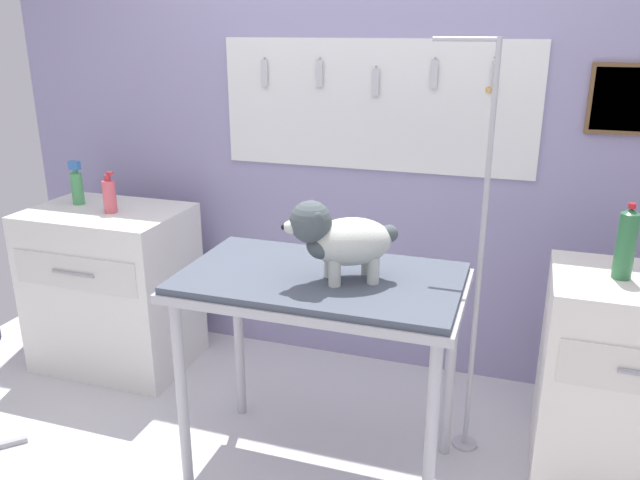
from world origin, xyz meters
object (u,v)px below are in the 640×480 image
(grooming_table, at_px, (321,296))
(counter_left, at_px, (113,288))
(cabinet_right, at_px, (631,384))
(soda_bottle, at_px, (626,244))
(dog, at_px, (339,238))
(spray_bottle_short, at_px, (110,196))
(grooming_arm, at_px, (477,275))

(grooming_table, relative_size, counter_left, 1.25)
(cabinet_right, xyz_separation_m, soda_bottle, (-0.10, 0.00, 0.57))
(dog, bearing_deg, counter_left, 159.15)
(counter_left, relative_size, spray_bottle_short, 4.12)
(grooming_table, xyz_separation_m, dog, (0.08, -0.03, 0.25))
(grooming_arm, distance_m, dog, 0.65)
(dog, bearing_deg, grooming_arm, 38.17)
(grooming_arm, relative_size, soda_bottle, 5.98)
(grooming_arm, xyz_separation_m, cabinet_right, (0.62, -0.01, -0.38))
(grooming_table, bearing_deg, cabinet_right, 15.43)
(grooming_table, relative_size, cabinet_right, 1.25)
(dog, xyz_separation_m, spray_bottle_short, (-1.37, 0.52, -0.08))
(grooming_table, bearing_deg, counter_left, 159.25)
(cabinet_right, bearing_deg, grooming_arm, 178.77)
(grooming_arm, distance_m, soda_bottle, 0.56)
(counter_left, height_order, cabinet_right, cabinet_right)
(grooming_arm, relative_size, counter_left, 1.99)
(spray_bottle_short, xyz_separation_m, soda_bottle, (2.37, -0.15, 0.05))
(grooming_table, relative_size, spray_bottle_short, 5.16)
(soda_bottle, bearing_deg, grooming_table, -163.18)
(spray_bottle_short, bearing_deg, soda_bottle, -3.72)
(grooming_table, distance_m, spray_bottle_short, 1.38)
(grooming_arm, relative_size, cabinet_right, 1.99)
(counter_left, bearing_deg, grooming_arm, -5.11)
(dog, xyz_separation_m, counter_left, (-1.43, 0.54, -0.61))
(grooming_table, distance_m, soda_bottle, 1.15)
(dog, distance_m, counter_left, 1.65)
(grooming_arm, relative_size, dog, 4.20)
(grooming_table, xyz_separation_m, cabinet_right, (1.18, 0.33, -0.35))
(counter_left, height_order, soda_bottle, soda_bottle)
(spray_bottle_short, bearing_deg, grooming_arm, -4.41)
(grooming_table, relative_size, dog, 2.64)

